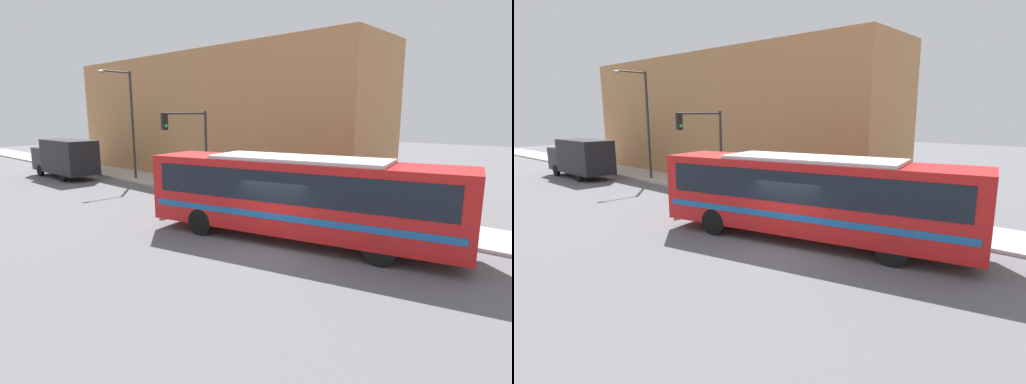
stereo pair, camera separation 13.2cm
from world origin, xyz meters
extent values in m
plane|color=slate|center=(0.00, 0.00, 0.00)|extent=(120.00, 120.00, 0.00)
cube|color=#B7B2A8|center=(6.13, 20.00, 0.07)|extent=(3.25, 70.00, 0.14)
cube|color=#B27A4C|center=(10.75, 15.25, 4.68)|extent=(6.00, 28.51, 9.37)
cube|color=red|center=(1.19, -0.10, 1.83)|extent=(5.08, 12.60, 2.73)
cube|color=black|center=(1.19, -0.10, 2.32)|extent=(4.91, 11.64, 1.15)
cube|color=#19599E|center=(1.19, -0.10, 1.23)|extent=(5.01, 12.12, 0.24)
cube|color=silver|center=(1.19, -0.10, 3.25)|extent=(3.70, 7.13, 0.16)
cylinder|color=black|center=(1.46, 3.87, 0.55)|extent=(0.51, 1.13, 1.10)
cylinder|color=black|center=(-0.72, 3.40, 0.55)|extent=(0.51, 1.13, 1.10)
cylinder|color=black|center=(3.00, -3.19, 0.55)|extent=(0.51, 1.13, 1.10)
cylinder|color=black|center=(0.82, -3.66, 0.55)|extent=(0.51, 1.13, 1.10)
cube|color=black|center=(2.39, 22.07, 1.72)|extent=(2.30, 5.12, 2.54)
cube|color=#262628|center=(2.39, 25.63, 1.35)|extent=(2.18, 1.99, 1.79)
cylinder|color=black|center=(1.39, 25.28, 0.45)|extent=(0.25, 0.90, 0.90)
cylinder|color=black|center=(1.39, 21.11, 0.45)|extent=(0.25, 0.90, 0.90)
cylinder|color=gold|center=(5.10, 5.77, 0.41)|extent=(0.23, 0.23, 0.54)
sphere|color=gold|center=(5.10, 5.77, 0.75)|extent=(0.22, 0.22, 0.22)
cylinder|color=gold|center=(5.10, 5.64, 0.44)|extent=(0.11, 0.14, 0.11)
cylinder|color=#2D2D2D|center=(5.25, 9.63, 2.62)|extent=(0.16, 0.16, 4.96)
cylinder|color=#2D2D2D|center=(3.65, 9.63, 4.95)|extent=(3.20, 0.11, 0.11)
cube|color=black|center=(2.25, 9.63, 4.50)|extent=(0.30, 0.24, 0.90)
sphere|color=#19D83F|center=(2.25, 9.49, 4.28)|extent=(0.18, 0.18, 0.18)
cylinder|color=#2D2D2D|center=(5.10, 8.25, 0.73)|extent=(0.06, 0.06, 1.18)
cylinder|color=#4C4C51|center=(5.10, 8.25, 1.43)|extent=(0.14, 0.14, 0.22)
cylinder|color=#2D2D2D|center=(5.35, 17.78, 4.05)|extent=(0.18, 0.18, 7.81)
cylinder|color=#2D2D2D|center=(4.24, 17.78, 7.85)|extent=(2.22, 0.11, 0.11)
ellipsoid|color=gray|center=(3.13, 17.78, 7.77)|extent=(0.56, 0.28, 0.20)
cylinder|color=#47382D|center=(5.65, 3.69, 0.55)|extent=(0.28, 0.28, 0.80)
cylinder|color=beige|center=(5.65, 3.69, 1.28)|extent=(0.34, 0.34, 0.67)
sphere|color=tan|center=(5.65, 3.69, 1.73)|extent=(0.22, 0.22, 0.22)
camera|label=1|loc=(-11.22, -8.78, 4.91)|focal=28.00mm
camera|label=2|loc=(-11.13, -8.88, 4.91)|focal=28.00mm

